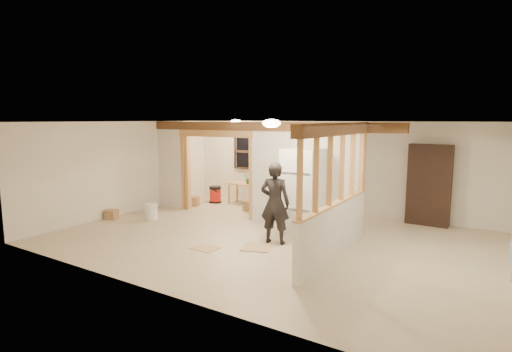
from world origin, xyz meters
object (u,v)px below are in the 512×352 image
Objects in this scene: work_table at (246,194)px; refrigerator at (303,191)px; woman at (275,203)px; shop_vac at (215,194)px; bookshelf at (429,185)px.

refrigerator is at bearing -23.24° from work_table.
woman reaches higher than shop_vac.
woman is 4.44m from shop_vac.
bookshelf is at bearing 6.52° from shop_vac.
woman is 1.66× the size of work_table.
shop_vac is at bearing -154.31° from work_table.
woman is 4.07m from bookshelf.
work_table is at bearing 15.18° from shop_vac.
shop_vac is 6.08m from bookshelf.
bookshelf is at bearing 44.66° from refrigerator.
refrigerator is 3.69× the size of shop_vac.
woman is at bearing -126.71° from bookshelf.
refrigerator is at bearing -22.99° from shop_vac.
refrigerator is 4.09m from shop_vac.
shop_vac is at bearing 157.01° from refrigerator.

